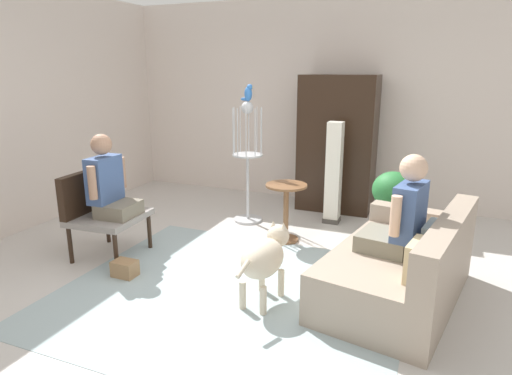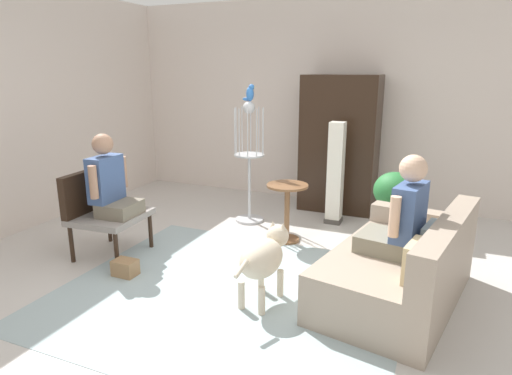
{
  "view_description": "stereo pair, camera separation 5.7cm",
  "coord_description": "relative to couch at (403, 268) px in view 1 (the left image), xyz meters",
  "views": [
    {
      "loc": [
        1.53,
        -3.31,
        1.87
      ],
      "look_at": [
        0.04,
        0.31,
        0.82
      ],
      "focal_mm": 30.99,
      "sensor_mm": 36.0,
      "label": 1
    },
    {
      "loc": [
        1.58,
        -3.29,
        1.87
      ],
      "look_at": [
        0.04,
        0.31,
        0.82
      ],
      "focal_mm": 30.99,
      "sensor_mm": 36.0,
      "label": 2
    }
  ],
  "objects": [
    {
      "name": "couch",
      "position": [
        0.0,
        0.0,
        0.0
      ],
      "size": [
        1.23,
        1.78,
        0.77
      ],
      "color": "gray",
      "rests_on": "ground"
    },
    {
      "name": "dog",
      "position": [
        -1.06,
        -0.46,
        0.11
      ],
      "size": [
        0.35,
        0.81,
        0.61
      ],
      "color": "beige",
      "rests_on": "ground"
    },
    {
      "name": "column_lamp",
      "position": [
        -0.98,
        1.7,
        0.35
      ],
      "size": [
        0.2,
        0.2,
        1.27
      ],
      "color": "#4C4742",
      "rests_on": "ground"
    },
    {
      "name": "left_wall",
      "position": [
        -4.4,
        0.04,
        1.14
      ],
      "size": [
        0.12,
        6.44,
        2.85
      ],
      "primitive_type": "cube",
      "color": "silver",
      "rests_on": "ground"
    },
    {
      "name": "ground_plane",
      "position": [
        -1.38,
        -0.26,
        -0.28
      ],
      "size": [
        7.11,
        7.11,
        0.0
      ],
      "primitive_type": "plane",
      "color": "beige"
    },
    {
      "name": "potted_plant",
      "position": [
        -0.22,
        1.2,
        0.23
      ],
      "size": [
        0.44,
        0.44,
        0.82
      ],
      "color": "#4C5156",
      "rests_on": "ground"
    },
    {
      "name": "bird_cage_stand",
      "position": [
        -1.99,
        1.35,
        0.45
      ],
      "size": [
        0.37,
        0.37,
        1.51
      ],
      "color": "silver",
      "rests_on": "ground"
    },
    {
      "name": "round_end_table",
      "position": [
        -1.32,
        0.88,
        0.13
      ],
      "size": [
        0.46,
        0.46,
        0.66
      ],
      "color": "brown",
      "rests_on": "ground"
    },
    {
      "name": "area_rug",
      "position": [
        -1.37,
        -0.46,
        -0.28
      ],
      "size": [
        2.87,
        2.52,
        0.01
      ],
      "primitive_type": "cube",
      "color": "#9EB2B7",
      "rests_on": "ground"
    },
    {
      "name": "armchair",
      "position": [
        -2.98,
        -0.2,
        0.23
      ],
      "size": [
        0.68,
        0.73,
        0.87
      ],
      "color": "black",
      "rests_on": "ground"
    },
    {
      "name": "person_on_armchair",
      "position": [
        -2.84,
        -0.19,
        0.49
      ],
      "size": [
        0.43,
        0.54,
        0.82
      ],
      "color": "#706656"
    },
    {
      "name": "back_wall",
      "position": [
        -1.38,
        2.71,
        1.14
      ],
      "size": [
        6.53,
        0.12,
        2.85
      ],
      "primitive_type": "cube",
      "color": "silver",
      "rests_on": "ground"
    },
    {
      "name": "parrot",
      "position": [
        -1.97,
        1.35,
        1.32
      ],
      "size": [
        0.17,
        0.1,
        0.2
      ],
      "color": "blue",
      "rests_on": "bird_cage_stand"
    },
    {
      "name": "armoire_cabinet",
      "position": [
        -1.08,
        2.3,
        0.63
      ],
      "size": [
        0.99,
        0.56,
        1.81
      ],
      "primitive_type": "cube",
      "color": "black",
      "rests_on": "ground"
    },
    {
      "name": "person_on_couch",
      "position": [
        -0.05,
        -0.01,
        0.46
      ],
      "size": [
        0.54,
        0.57,
        0.82
      ],
      "color": "gray"
    },
    {
      "name": "handbag",
      "position": [
        -2.42,
        -0.54,
        -0.2
      ],
      "size": [
        0.22,
        0.16,
        0.15
      ],
      "primitive_type": "cube",
      "color": "#99724C",
      "rests_on": "ground"
    }
  ]
}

